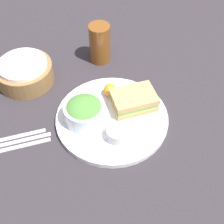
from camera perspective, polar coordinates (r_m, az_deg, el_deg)
ground_plane at (r=0.91m, az=0.00°, el=-1.46°), size 4.00×4.00×0.00m
plate at (r=0.91m, az=0.00°, el=-1.14°), size 0.33×0.33×0.02m
sandwich at (r=0.92m, az=3.97°, el=2.18°), size 0.15×0.12×0.05m
salad_bowl at (r=0.87m, az=-5.09°, el=0.17°), size 0.12×0.12×0.07m
dressing_cup at (r=0.84m, az=1.01°, el=-3.98°), size 0.06×0.06×0.03m
orange_wedge at (r=0.95m, az=-0.35°, el=4.02°), size 0.04×0.04×0.04m
drink_glass at (r=1.07m, az=-2.26°, el=12.43°), size 0.07×0.07×0.14m
bread_basket at (r=1.04m, az=-15.69°, el=7.01°), size 0.18×0.18×0.07m
fork at (r=0.89m, az=-16.34°, el=-5.98°), size 0.16×0.06×0.01m
knife at (r=0.90m, az=-16.46°, el=-5.07°), size 0.17×0.06×0.01m
spoon at (r=0.91m, az=-16.57°, el=-4.18°), size 0.14×0.05×0.01m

